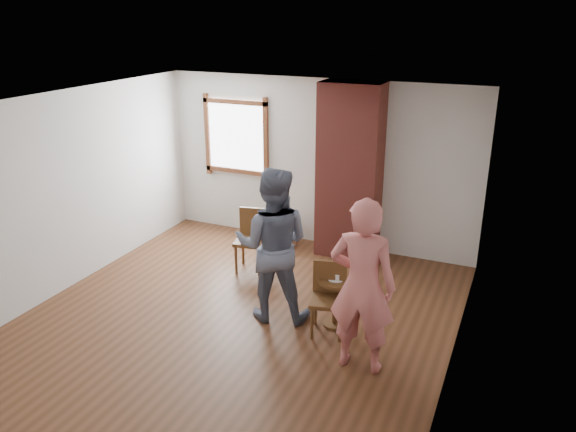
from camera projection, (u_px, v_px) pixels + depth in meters
The scene contains 12 objects.
ground at pixel (234, 322), 6.76m from camera, with size 5.50×5.50×0.00m, color brown.
room_shell at pixel (250, 165), 6.67m from camera, with size 5.04×5.52×2.62m.
brick_chimney at pixel (350, 172), 8.23m from camera, with size 0.90×0.50×2.60m, color #9B3F37.
stoneware_crock at pixel (285, 232), 8.89m from camera, with size 0.35×0.35×0.46m, color tan.
dark_pot at pixel (283, 240), 8.95m from camera, with size 0.15×0.15×0.15m, color black.
dining_chair_left at pixel (252, 236), 8.02m from camera, with size 0.48×0.48×0.89m.
dining_chair_right at pixel (329, 294), 6.44m from camera, with size 0.47×0.47×0.84m.
side_table at pixel (335, 295), 6.57m from camera, with size 0.40×0.40×0.60m.
cake_plate at pixel (336, 279), 6.50m from camera, with size 0.18×0.18×0.01m, color white.
cake_slice at pixel (337, 277), 6.49m from camera, with size 0.08×0.07×0.06m, color white.
man at pixel (273, 245), 6.59m from camera, with size 0.92×0.71×1.88m, color #141C38.
person_pink at pixel (362, 286), 5.62m from camera, with size 0.68×0.45×1.88m, color #D46E6A.
Camera 1 is at (2.96, -5.13, 3.55)m, focal length 35.00 mm.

